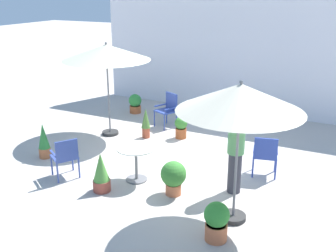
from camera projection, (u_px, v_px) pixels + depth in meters
ground_plane at (173, 160)px, 9.27m from camera, size 60.00×60.00×0.00m
villa_facade at (236, 55)px, 12.46m from camera, size 8.96×0.30×3.54m
patio_umbrella_0 at (240, 99)px, 6.23m from camera, size 2.02×2.02×2.43m
patio_umbrella_1 at (106, 53)px, 10.18m from camera, size 2.25×2.25×2.46m
cafe_table_0 at (136, 157)px, 8.16m from camera, size 0.80×0.80×0.73m
patio_chair_0 at (265, 153)px, 8.33m from camera, size 0.58×0.53×0.89m
patio_chair_1 at (65, 155)px, 8.25m from camera, size 0.65×0.65×0.87m
patio_chair_2 at (168, 108)px, 11.33m from camera, size 0.65×0.64×0.95m
potted_plant_0 at (135, 103)px, 12.64m from camera, size 0.40×0.40×0.60m
potted_plant_2 at (44, 141)px, 9.28m from camera, size 0.27×0.27×0.83m
potted_plant_3 at (173, 176)px, 7.63m from camera, size 0.49×0.49×0.67m
potted_plant_4 at (216, 221)px, 6.26m from camera, size 0.40×0.40×0.65m
potted_plant_5 at (101, 173)px, 7.77m from camera, size 0.35×0.35×0.79m
potted_plant_6 at (181, 127)px, 10.53m from camera, size 0.33×0.33×0.58m
potted_plant_7 at (146, 122)px, 10.52m from camera, size 0.24×0.24×0.79m
standing_person at (236, 151)px, 7.57m from camera, size 0.36×0.36×1.67m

